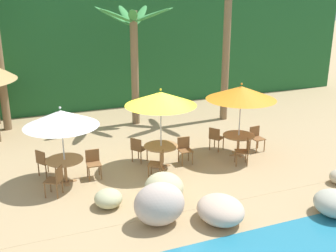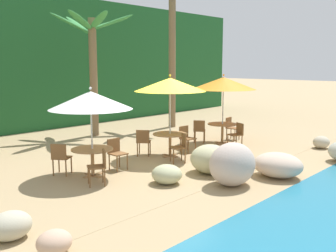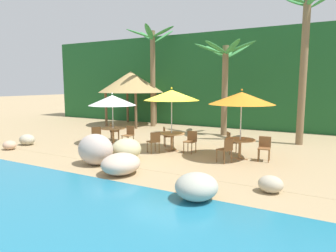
{
  "view_description": "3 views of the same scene",
  "coord_description": "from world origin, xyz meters",
  "px_view_note": "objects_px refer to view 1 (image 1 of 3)",
  "views": [
    {
      "loc": [
        -4.01,
        -11.13,
        5.41
      ],
      "look_at": [
        0.57,
        0.31,
        1.37
      ],
      "focal_mm": 43.51,
      "sensor_mm": 36.0,
      "label": 1
    },
    {
      "loc": [
        -8.85,
        -8.01,
        2.94
      ],
      "look_at": [
        0.08,
        0.16,
        1.03
      ],
      "focal_mm": 42.18,
      "sensor_mm": 36.0,
      "label": 2
    },
    {
      "loc": [
        6.06,
        -10.55,
        2.73
      ],
      "look_at": [
        0.02,
        0.52,
        0.99
      ],
      "focal_mm": 32.27,
      "sensor_mm": 36.0,
      "label": 3
    }
  ],
  "objects_px": {
    "umbrella_orange": "(241,93)",
    "chair_orange_inland": "(216,137)",
    "chair_orange_left": "(244,150)",
    "umbrella_yellow": "(161,99)",
    "palm_tree_third": "(227,20)",
    "chair_white_left": "(56,179)",
    "chair_yellow_inland": "(138,148)",
    "chair_white_seaward": "(93,162)",
    "chair_yellow_seaward": "(185,148)",
    "chair_orange_seaward": "(256,137)",
    "dining_table_yellow": "(161,149)",
    "chair_yellow_left": "(158,163)",
    "dining_table_orange": "(239,138)",
    "umbrella_white": "(61,118)",
    "chair_white_inland": "(44,161)",
    "palm_tree_second": "(134,42)",
    "dining_table_white": "(65,163)"
  },
  "relations": [
    {
      "from": "umbrella_orange",
      "to": "chair_orange_inland",
      "type": "relative_size",
      "value": 2.96
    },
    {
      "from": "umbrella_orange",
      "to": "chair_orange_left",
      "type": "bearing_deg",
      "value": -108.07
    },
    {
      "from": "umbrella_yellow",
      "to": "palm_tree_third",
      "type": "bearing_deg",
      "value": 41.33
    },
    {
      "from": "umbrella_yellow",
      "to": "palm_tree_third",
      "type": "relative_size",
      "value": 0.39
    },
    {
      "from": "chair_white_left",
      "to": "chair_yellow_inland",
      "type": "distance_m",
      "value": 3.16
    },
    {
      "from": "chair_white_seaward",
      "to": "umbrella_yellow",
      "type": "xyz_separation_m",
      "value": [
        2.2,
        -0.05,
        1.78
      ]
    },
    {
      "from": "chair_yellow_seaward",
      "to": "chair_orange_seaward",
      "type": "xyz_separation_m",
      "value": [
        2.85,
        0.09,
        0.0
      ]
    },
    {
      "from": "umbrella_orange",
      "to": "palm_tree_third",
      "type": "xyz_separation_m",
      "value": [
        1.65,
        4.01,
        2.1
      ]
    },
    {
      "from": "chair_white_seaward",
      "to": "umbrella_orange",
      "type": "distance_m",
      "value": 5.35
    },
    {
      "from": "chair_white_left",
      "to": "chair_yellow_seaward",
      "type": "bearing_deg",
      "value": 10.91
    },
    {
      "from": "chair_orange_left",
      "to": "palm_tree_third",
      "type": "height_order",
      "value": "palm_tree_third"
    },
    {
      "from": "dining_table_yellow",
      "to": "chair_orange_seaward",
      "type": "relative_size",
      "value": 1.26
    },
    {
      "from": "chair_yellow_left",
      "to": "palm_tree_third",
      "type": "relative_size",
      "value": 0.13
    },
    {
      "from": "chair_white_seaward",
      "to": "umbrella_orange",
      "type": "bearing_deg",
      "value": -1.0
    },
    {
      "from": "dining_table_orange",
      "to": "chair_orange_left",
      "type": "xyz_separation_m",
      "value": [
        -0.27,
        -0.81,
        -0.1
      ]
    },
    {
      "from": "chair_orange_left",
      "to": "dining_table_yellow",
      "type": "bearing_deg",
      "value": 161.9
    },
    {
      "from": "dining_table_orange",
      "to": "chair_orange_left",
      "type": "relative_size",
      "value": 1.26
    },
    {
      "from": "dining_table_orange",
      "to": "chair_orange_inland",
      "type": "height_order",
      "value": "chair_orange_inland"
    },
    {
      "from": "chair_white_seaward",
      "to": "chair_orange_seaward",
      "type": "xyz_separation_m",
      "value": [
        5.9,
        0.08,
        0.0
      ]
    },
    {
      "from": "umbrella_white",
      "to": "palm_tree_third",
      "type": "height_order",
      "value": "palm_tree_third"
    },
    {
      "from": "dining_table_orange",
      "to": "chair_white_inland",
      "type": "bearing_deg",
      "value": 173.85
    },
    {
      "from": "chair_white_seaward",
      "to": "dining_table_yellow",
      "type": "distance_m",
      "value": 2.2
    },
    {
      "from": "chair_yellow_inland",
      "to": "chair_yellow_left",
      "type": "height_order",
      "value": "same"
    },
    {
      "from": "chair_white_seaward",
      "to": "chair_orange_seaward",
      "type": "relative_size",
      "value": 1.0
    },
    {
      "from": "palm_tree_second",
      "to": "chair_yellow_inland",
      "type": "bearing_deg",
      "value": -106.64
    },
    {
      "from": "chair_yellow_left",
      "to": "dining_table_white",
      "type": "bearing_deg",
      "value": 164.01
    },
    {
      "from": "chair_white_left",
      "to": "umbrella_orange",
      "type": "relative_size",
      "value": 0.34
    },
    {
      "from": "umbrella_white",
      "to": "chair_yellow_inland",
      "type": "bearing_deg",
      "value": 14.3
    },
    {
      "from": "palm_tree_third",
      "to": "chair_yellow_seaward",
      "type": "bearing_deg",
      "value": -133.01
    },
    {
      "from": "umbrella_white",
      "to": "dining_table_white",
      "type": "xyz_separation_m",
      "value": [
        -0.0,
        0.0,
        -1.4
      ]
    },
    {
      "from": "dining_table_yellow",
      "to": "dining_table_orange",
      "type": "bearing_deg",
      "value": -0.73
    },
    {
      "from": "chair_orange_left",
      "to": "palm_tree_third",
      "type": "relative_size",
      "value": 0.13
    },
    {
      "from": "chair_white_seaward",
      "to": "chair_yellow_left",
      "type": "relative_size",
      "value": 1.0
    },
    {
      "from": "chair_white_left",
      "to": "chair_orange_inland",
      "type": "xyz_separation_m",
      "value": [
        5.73,
        1.4,
        0.0
      ]
    },
    {
      "from": "umbrella_orange",
      "to": "chair_orange_seaward",
      "type": "xyz_separation_m",
      "value": [
        0.84,
        0.17,
        -1.72
      ]
    },
    {
      "from": "umbrella_orange",
      "to": "chair_orange_inland",
      "type": "bearing_deg",
      "value": 129.09
    },
    {
      "from": "chair_orange_inland",
      "to": "dining_table_yellow",
      "type": "bearing_deg",
      "value": -164.91
    },
    {
      "from": "chair_white_inland",
      "to": "umbrella_orange",
      "type": "xyz_separation_m",
      "value": [
        6.45,
        -0.7,
        1.72
      ]
    },
    {
      "from": "umbrella_orange",
      "to": "dining_table_yellow",
      "type": "bearing_deg",
      "value": 179.27
    },
    {
      "from": "dining_table_white",
      "to": "chair_orange_inland",
      "type": "bearing_deg",
      "value": 6.67
    },
    {
      "from": "chair_yellow_left",
      "to": "palm_tree_second",
      "type": "distance_m",
      "value": 6.38
    },
    {
      "from": "chair_white_left",
      "to": "umbrella_yellow",
      "type": "xyz_separation_m",
      "value": [
        3.41,
        0.78,
        1.78
      ]
    },
    {
      "from": "chair_orange_seaward",
      "to": "umbrella_orange",
      "type": "bearing_deg",
      "value": -168.29
    },
    {
      "from": "umbrella_orange",
      "to": "chair_orange_left",
      "type": "xyz_separation_m",
      "value": [
        -0.27,
        -0.81,
        -1.72
      ]
    },
    {
      "from": "umbrella_white",
      "to": "chair_white_inland",
      "type": "xyz_separation_m",
      "value": [
        -0.54,
        0.66,
        -1.5
      ]
    },
    {
      "from": "chair_white_inland",
      "to": "chair_orange_inland",
      "type": "bearing_deg",
      "value": -0.32
    },
    {
      "from": "chair_yellow_left",
      "to": "dining_table_orange",
      "type": "bearing_deg",
      "value": 12.69
    },
    {
      "from": "chair_orange_inland",
      "to": "umbrella_white",
      "type": "bearing_deg",
      "value": -173.33
    },
    {
      "from": "chair_orange_seaward",
      "to": "palm_tree_second",
      "type": "bearing_deg",
      "value": 123.17
    },
    {
      "from": "dining_table_white",
      "to": "chair_orange_left",
      "type": "xyz_separation_m",
      "value": [
        5.65,
        -0.85,
        -0.1
      ]
    }
  ]
}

